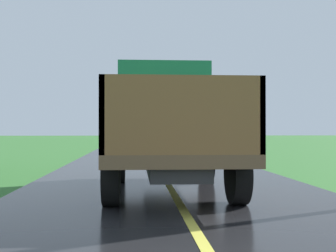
# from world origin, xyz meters

# --- Properties ---
(banana_truck_near) EXTENTS (2.38, 5.82, 2.80)m
(banana_truck_near) POSITION_xyz_m (-0.11, 11.19, 1.47)
(banana_truck_near) COLOR #2D2D30
(banana_truck_near) RESTS_ON road_surface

